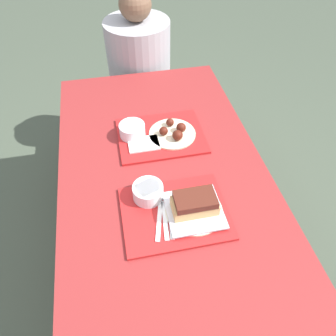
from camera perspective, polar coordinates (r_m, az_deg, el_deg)
The scene contains 15 objects.
ground_plane at distance 1.96m, azimuth -0.27°, elevation -16.25°, with size 12.00×12.00×0.00m, color #424C3D.
picnic_table at distance 1.41m, azimuth -0.36°, elevation -4.44°, with size 0.87×1.68×0.73m.
picnic_bench_far at distance 2.37m, azimuth -5.47°, elevation 11.39°, with size 0.83×0.28×0.45m.
tray_near at distance 1.24m, azimuth 1.18°, elevation -7.83°, with size 0.39×0.31×0.01m.
tray_far at distance 1.53m, azimuth -1.25°, elevation 5.66°, with size 0.39×0.31×0.01m.
bowl_coleslaw_near at distance 1.25m, azimuth -3.50°, elevation -4.08°, with size 0.12×0.12×0.06m.
brisket_sandwich_plate at distance 1.21m, azimuth 4.64°, elevation -6.66°, with size 0.21×0.21×0.09m.
plastic_fork_near at distance 1.21m, azimuth -0.51°, elevation -9.05°, with size 0.03×0.17×0.00m.
plastic_knife_near at distance 1.21m, azimuth 0.53°, elevation -8.88°, with size 0.04×0.17×0.00m.
plastic_spoon_near at distance 1.20m, azimuth -1.55°, elevation -9.23°, with size 0.06×0.17×0.00m.
condiment_packet at distance 1.27m, azimuth 1.21°, elevation -4.95°, with size 0.04×0.03×0.01m.
bowl_coleslaw_far at distance 1.51m, azimuth -6.25°, elevation 6.69°, with size 0.12×0.12×0.06m.
wings_plate_far at distance 1.51m, azimuth 0.91°, elevation 6.29°, with size 0.22×0.22×0.06m.
napkin_far at distance 1.48m, azimuth -4.25°, elevation 4.20°, with size 0.14×0.10×0.01m.
person_seated_across at distance 2.19m, azimuth -5.12°, elevation 18.82°, with size 0.40×0.40×0.68m.
Camera 1 is at (-0.17, -0.86, 1.75)m, focal length 35.00 mm.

